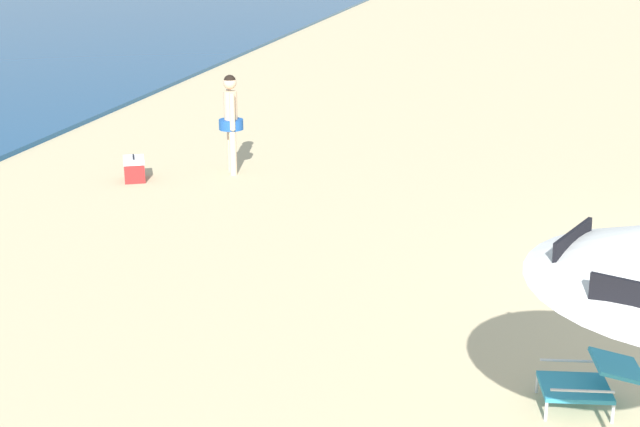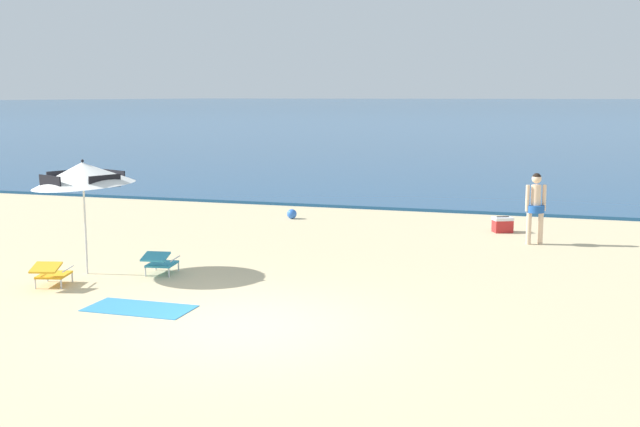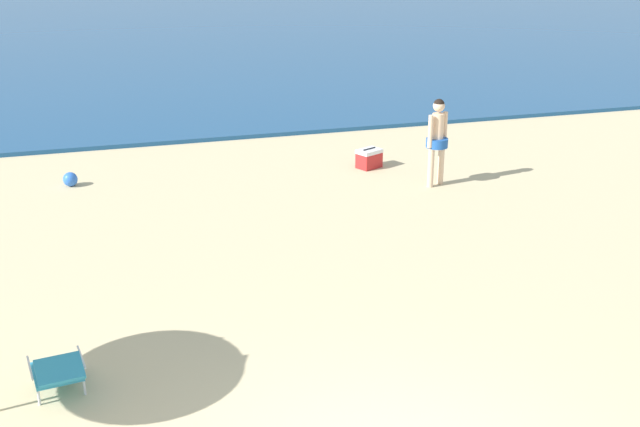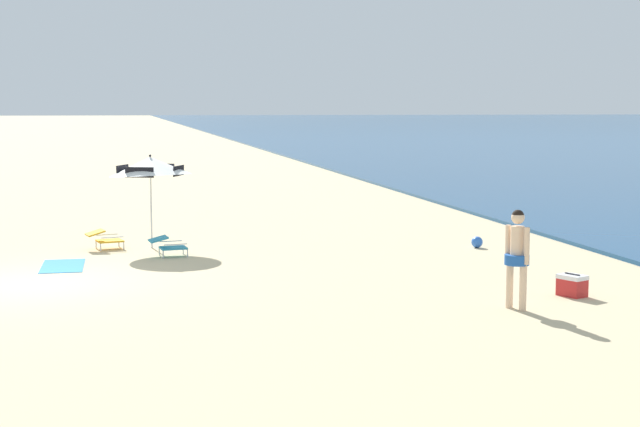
# 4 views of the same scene
# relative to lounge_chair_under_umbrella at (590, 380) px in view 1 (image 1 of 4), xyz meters

# --- Properties ---
(lounge_chair_under_umbrella) EXTENTS (0.66, 0.92, 0.49)m
(lounge_chair_under_umbrella) POSITION_rel_lounge_chair_under_umbrella_xyz_m (0.00, 0.00, 0.00)
(lounge_chair_under_umbrella) COLOR teal
(lounge_chair_under_umbrella) RESTS_ON ground
(person_standing_near_shore) EXTENTS (0.48, 0.42, 1.73)m
(person_standing_near_shore) POSITION_rel_lounge_chair_under_umbrella_xyz_m (7.07, 5.62, 0.72)
(person_standing_near_shore) COLOR beige
(person_standing_near_shore) RESTS_ON ground
(cooler_box) EXTENTS (0.60, 0.53, 0.43)m
(cooler_box) POSITION_rel_lounge_chair_under_umbrella_xyz_m (6.21, 7.10, -0.08)
(cooler_box) COLOR red
(cooler_box) RESTS_ON ground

